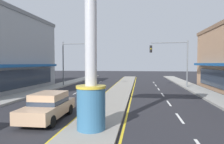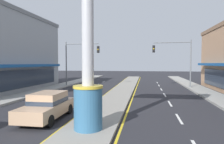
{
  "view_description": "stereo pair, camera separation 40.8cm",
  "coord_description": "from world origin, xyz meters",
  "px_view_note": "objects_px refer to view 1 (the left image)",
  "views": [
    {
      "loc": [
        2.24,
        -2.81,
        3.22
      ],
      "look_at": [
        0.27,
        11.28,
        2.6
      ],
      "focal_mm": 31.92,
      "sensor_mm": 36.0,
      "label": 1
    },
    {
      "loc": [
        2.64,
        -2.74,
        3.22
      ],
      "look_at": [
        0.27,
        11.28,
        2.6
      ],
      "focal_mm": 31.92,
      "sensor_mm": 36.0,
      "label": 2
    }
  ],
  "objects_px": {
    "traffic_light_right_side": "(173,55)",
    "sedan_far_right_lane": "(48,106)",
    "district_sign": "(91,45)",
    "traffic_light_left_side": "(75,56)"
  },
  "relations": [
    {
      "from": "traffic_light_right_side",
      "to": "sedan_far_right_lane",
      "type": "height_order",
      "value": "traffic_light_right_side"
    },
    {
      "from": "district_sign",
      "to": "traffic_light_left_side",
      "type": "height_order",
      "value": "district_sign"
    },
    {
      "from": "sedan_far_right_lane",
      "to": "district_sign",
      "type": "bearing_deg",
      "value": -30.37
    },
    {
      "from": "traffic_light_right_side",
      "to": "sedan_far_right_lane",
      "type": "xyz_separation_m",
      "value": [
        -9.45,
        -15.9,
        -3.46
      ]
    },
    {
      "from": "traffic_light_left_side",
      "to": "sedan_far_right_lane",
      "type": "distance_m",
      "value": 16.42
    },
    {
      "from": "district_sign",
      "to": "sedan_far_right_lane",
      "type": "distance_m",
      "value": 4.71
    },
    {
      "from": "sedan_far_right_lane",
      "to": "traffic_light_left_side",
      "type": "bearing_deg",
      "value": 102.91
    },
    {
      "from": "traffic_light_left_side",
      "to": "sedan_far_right_lane",
      "type": "relative_size",
      "value": 1.43
    },
    {
      "from": "district_sign",
      "to": "traffic_light_right_side",
      "type": "xyz_separation_m",
      "value": [
        6.52,
        17.62,
        0.2
      ]
    },
    {
      "from": "traffic_light_right_side",
      "to": "traffic_light_left_side",
      "type": "bearing_deg",
      "value": -178.86
    }
  ]
}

